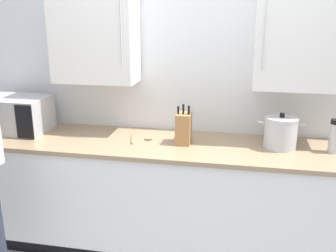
{
  "coord_description": "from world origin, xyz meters",
  "views": [
    {
      "loc": [
        0.38,
        -2.01,
        1.88
      ],
      "look_at": [
        -0.15,
        0.69,
        1.05
      ],
      "focal_mm": 41.11,
      "sensor_mm": 36.0,
      "label": 1
    }
  ],
  "objects": [
    {
      "name": "thermos_flask",
      "position": [
        1.05,
        0.75,
        1.02
      ],
      "size": [
        0.08,
        0.08,
        0.25
      ],
      "color": "#B7BABF",
      "rests_on": "counter_unit"
    },
    {
      "name": "wooden_spoon",
      "position": [
        -0.38,
        0.76,
        0.91
      ],
      "size": [
        0.2,
        0.2,
        0.02
      ],
      "color": "#A37547",
      "rests_on": "counter_unit"
    },
    {
      "name": "back_wall_tiled",
      "position": [
        0.0,
        1.08,
        1.45
      ],
      "size": [
        4.28,
        0.44,
        2.75
      ],
      "color": "silver",
      "rests_on": "ground_plane"
    },
    {
      "name": "stock_pot",
      "position": [
        0.68,
        0.79,
        1.02
      ],
      "size": [
        0.34,
        0.24,
        0.27
      ],
      "color": "#B7BABF",
      "rests_on": "counter_unit"
    },
    {
      "name": "microwave_oven",
      "position": [
        -1.48,
        0.77,
        1.05
      ],
      "size": [
        0.53,
        0.74,
        0.29
      ],
      "color": "#B7BABF",
      "rests_on": "counter_unit"
    },
    {
      "name": "knife_block",
      "position": [
        -0.04,
        0.74,
        1.02
      ],
      "size": [
        0.11,
        0.15,
        0.31
      ],
      "color": "#A37547",
      "rests_on": "counter_unit"
    },
    {
      "name": "counter_unit",
      "position": [
        0.0,
        0.73,
        0.45
      ],
      "size": [
        3.79,
        0.71,
        0.9
      ],
      "color": "white",
      "rests_on": "ground_plane"
    }
  ]
}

